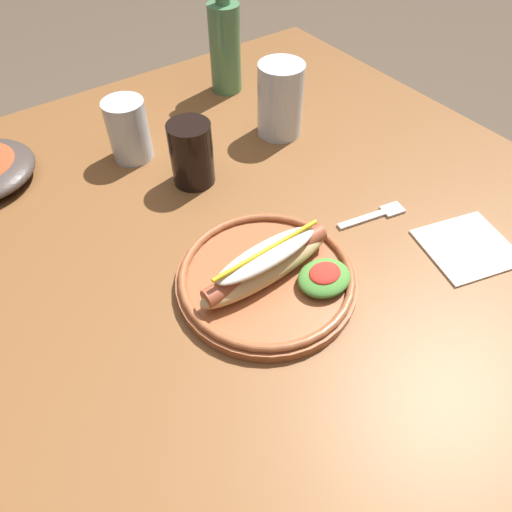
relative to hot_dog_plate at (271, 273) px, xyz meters
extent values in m
plane|color=brown|center=(-0.01, 0.14, -0.76)|extent=(8.00, 8.00, 0.00)
cube|color=brown|center=(-0.01, 0.14, -0.04)|extent=(1.19, 1.08, 0.04)
cylinder|color=brown|center=(0.50, 0.59, -0.41)|extent=(0.06, 0.06, 0.70)
cylinder|color=#9E5633|center=(0.00, 0.00, -0.01)|extent=(0.26, 0.26, 0.02)
torus|color=#9E5633|center=(0.00, 0.00, 0.00)|extent=(0.25, 0.25, 0.01)
ellipsoid|color=tan|center=(0.00, 0.00, 0.01)|extent=(0.22, 0.06, 0.04)
cylinder|color=#9E4C33|center=(0.00, 0.00, 0.02)|extent=(0.20, 0.03, 0.03)
ellipsoid|color=silver|center=(0.00, 0.00, 0.04)|extent=(0.16, 0.05, 0.02)
cylinder|color=yellow|center=(0.00, 0.00, 0.05)|extent=(0.17, 0.01, 0.01)
ellipsoid|color=#4C8C38|center=(0.05, -0.05, 0.01)|extent=(0.08, 0.07, 0.02)
ellipsoid|color=red|center=(0.05, -0.05, 0.02)|extent=(0.05, 0.04, 0.01)
cube|color=silver|center=(0.20, 0.02, -0.02)|extent=(0.09, 0.03, 0.00)
cube|color=silver|center=(0.25, 0.01, -0.02)|extent=(0.04, 0.03, 0.00)
cylinder|color=black|center=(0.03, 0.27, 0.03)|extent=(0.07, 0.07, 0.11)
cylinder|color=silver|center=(-0.03, 0.39, 0.03)|extent=(0.07, 0.07, 0.11)
cylinder|color=silver|center=(0.24, 0.30, 0.05)|extent=(0.09, 0.09, 0.14)
cylinder|color=#4C7F51|center=(0.25, 0.50, 0.07)|extent=(0.07, 0.07, 0.18)
cube|color=white|center=(0.29, -0.12, -0.02)|extent=(0.16, 0.15, 0.00)
camera|label=1|loc=(-0.26, -0.33, 0.50)|focal=32.69mm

